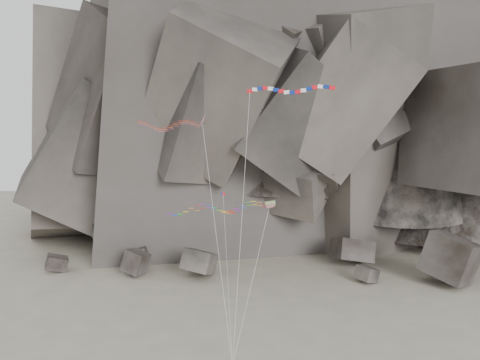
# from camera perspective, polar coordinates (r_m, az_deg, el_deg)

# --- Properties ---
(ground) EXTENTS (260.00, 260.00, 0.00)m
(ground) POSITION_cam_1_polar(r_m,az_deg,el_deg) (61.02, -0.95, -20.75)
(ground) COLOR gray
(ground) RESTS_ON ground
(headland) EXTENTS (110.00, 70.00, 84.00)m
(headland) POSITION_cam_1_polar(r_m,az_deg,el_deg) (124.56, 4.17, 13.06)
(headland) COLOR #564D46
(headland) RESTS_ON ground
(boulder_field) EXTENTS (81.28, 19.32, 10.19)m
(boulder_field) POSITION_cam_1_polar(r_m,az_deg,el_deg) (90.87, 3.48, -9.45)
(boulder_field) COLOR #47423F
(boulder_field) RESTS_ON ground
(delta_kite) EXTENTS (13.57, 8.84, 28.06)m
(delta_kite) POSITION_cam_1_polar(r_m,az_deg,el_deg) (58.94, -8.95, 6.67)
(delta_kite) COLOR red
(delta_kite) RESTS_ON ground
(banner_kite) EXTENTS (10.91, 8.20, 31.27)m
(banner_kite) POSITION_cam_1_polar(r_m,az_deg,el_deg) (55.52, 6.00, 10.67)
(banner_kite) COLOR red
(banner_kite) RESTS_ON ground
(parafoil_kite) EXTENTS (13.84, 8.20, 17.51)m
(parafoil_kite) POSITION_cam_1_polar(r_m,az_deg,el_deg) (57.89, -3.04, -3.44)
(parafoil_kite) COLOR #E2EC0D
(parafoil_kite) RESTS_ON ground
(pennant_kite) EXTENTS (2.45, 6.80, 18.48)m
(pennant_kite) POSITION_cam_1_polar(r_m,az_deg,el_deg) (55.99, -1.83, -6.71)
(pennant_kite) COLOR red
(pennant_kite) RESTS_ON ground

